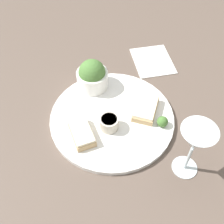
# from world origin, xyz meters

# --- Properties ---
(ground_plane) EXTENTS (4.00, 4.00, 0.00)m
(ground_plane) POSITION_xyz_m (0.00, 0.00, 0.00)
(ground_plane) COLOR brown
(dinner_plate) EXTENTS (0.35, 0.35, 0.01)m
(dinner_plate) POSITION_xyz_m (0.00, 0.00, 0.01)
(dinner_plate) COLOR white
(dinner_plate) RESTS_ON ground_plane
(salad_bowl) EXTENTS (0.09, 0.09, 0.09)m
(salad_bowl) POSITION_xyz_m (-0.11, -0.08, 0.06)
(salad_bowl) COLOR white
(salad_bowl) RESTS_ON dinner_plate
(sauce_ramekin) EXTENTS (0.05, 0.05, 0.04)m
(sauce_ramekin) POSITION_xyz_m (0.04, 0.00, 0.03)
(sauce_ramekin) COLOR beige
(sauce_ramekin) RESTS_ON dinner_plate
(cheese_toast_near) EXTENTS (0.10, 0.07, 0.03)m
(cheese_toast_near) POSITION_xyz_m (-0.04, 0.09, 0.03)
(cheese_toast_near) COLOR tan
(cheese_toast_near) RESTS_ON dinner_plate
(cheese_toast_far) EXTENTS (0.11, 0.09, 0.03)m
(cheese_toast_far) POSITION_xyz_m (0.08, -0.06, 0.03)
(cheese_toast_far) COLOR tan
(cheese_toast_far) RESTS_ON dinner_plate
(wine_glass) EXTENTS (0.08, 0.08, 0.16)m
(wine_glass) POSITION_xyz_m (0.11, 0.21, 0.12)
(wine_glass) COLOR silver
(wine_glass) RESTS_ON ground_plane
(garnish) EXTENTS (0.03, 0.03, 0.03)m
(garnish) POSITION_xyz_m (-0.00, 0.14, 0.03)
(garnish) COLOR #477533
(garnish) RESTS_ON dinner_plate
(napkin) EXTENTS (0.19, 0.17, 0.01)m
(napkin) POSITION_xyz_m (-0.27, 0.08, 0.00)
(napkin) COLOR white
(napkin) RESTS_ON ground_plane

